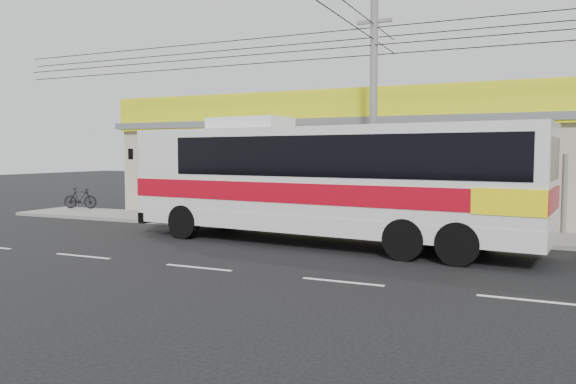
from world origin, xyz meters
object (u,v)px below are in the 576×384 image
at_px(motorbike_dark, 80,198).
at_px(coach_bus, 329,176).
at_px(motorbike_red, 207,210).
at_px(utility_pole, 374,40).

bearing_deg(motorbike_dark, coach_bus, -123.40).
height_order(motorbike_red, motorbike_dark, motorbike_dark).
bearing_deg(coach_bus, utility_pole, 84.95).
bearing_deg(motorbike_red, motorbike_dark, 93.17).
height_order(motorbike_red, utility_pole, utility_pole).
distance_m(coach_bus, motorbike_dark, 16.18).
distance_m(coach_bus, motorbike_red, 7.29).
relative_size(motorbike_dark, utility_pole, 0.05).
xyz_separation_m(coach_bus, motorbike_red, (-6.50, 2.86, -1.64)).
height_order(coach_bus, motorbike_red, coach_bus).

